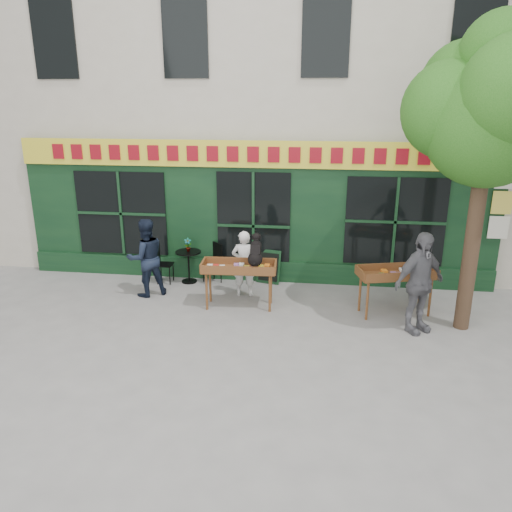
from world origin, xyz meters
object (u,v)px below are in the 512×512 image
object	(u,v)px
book_cart_right	(396,276)
man_left	(146,258)
book_cart_center	(239,270)
dog	(256,249)
man_right	(419,283)
bistro_table	(188,260)
woman	(244,263)

from	to	relation	value
book_cart_right	man_left	size ratio (longest dim) A/B	0.93
book_cart_center	man_left	bearing A→B (deg)	166.90
dog	man_right	bearing A→B (deg)	-14.65
book_cart_center	dog	size ratio (longest dim) A/B	2.55
dog	man_left	distance (m)	2.54
book_cart_center	man_left	xyz separation A→B (m)	(-2.12, 0.37, 0.05)
bistro_table	woman	bearing A→B (deg)	-23.66
woman	man_right	distance (m)	3.72
book_cart_center	man_right	world-z (taller)	man_right
book_cart_center	dog	xyz separation A→B (m)	(0.35, -0.05, 0.47)
dog	man_right	size ratio (longest dim) A/B	0.31
bistro_table	book_cart_center	bearing A→B (deg)	-41.82
woman	bistro_table	bearing A→B (deg)	-26.78
man_left	book_cart_center	bearing A→B (deg)	134.07
bistro_table	man_right	bearing A→B (deg)	-21.83
woman	book_cart_right	distance (m)	3.22
bistro_table	book_cart_right	bearing A→B (deg)	-14.76
book_cart_center	woman	world-z (taller)	woman
man_right	dog	bearing A→B (deg)	133.30
man_left	man_right	bearing A→B (deg)	133.32
dog	woman	world-z (taller)	dog
man_left	dog	bearing A→B (deg)	134.33
book_cart_center	man_left	size ratio (longest dim) A/B	0.88
book_cart_center	woman	size ratio (longest dim) A/B	1.04
dog	man_left	size ratio (longest dim) A/B	0.35
woman	dog	bearing A→B (deg)	113.45
woman	bistro_table	size ratio (longest dim) A/B	1.94
book_cart_center	book_cart_right	distance (m)	3.17
book_cart_center	book_cart_right	bearing A→B (deg)	-1.97
man_right	man_left	distance (m)	5.69
woman	man_right	world-z (taller)	man_right
book_cart_right	man_right	size ratio (longest dim) A/B	0.84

